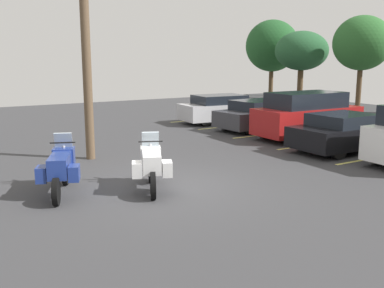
% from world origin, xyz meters
% --- Properties ---
extents(ground, '(44.00, 44.00, 0.10)m').
position_xyz_m(ground, '(0.00, 0.00, -0.05)').
color(ground, '#38383A').
extents(motorcycle_touring, '(1.97, 1.24, 1.37)m').
position_xyz_m(motorcycle_touring, '(0.04, -0.34, 0.65)').
color(motorcycle_touring, black).
rests_on(motorcycle_touring, ground).
extents(motorcycle_second, '(2.17, 1.28, 1.39)m').
position_xyz_m(motorcycle_second, '(-0.81, -2.36, 0.66)').
color(motorcycle_second, black).
rests_on(motorcycle_second, ground).
extents(parking_stripes, '(16.13, 4.93, 0.01)m').
position_xyz_m(parking_stripes, '(-2.00, 8.13, 0.00)').
color(parking_stripes, '#EAE066').
rests_on(parking_stripes, ground).
extents(car_silver, '(2.16, 4.96, 1.41)m').
position_xyz_m(car_silver, '(-8.56, 8.06, 0.70)').
color(car_silver, '#B7B7BC').
rests_on(car_silver, ground).
extents(car_charcoal, '(2.21, 4.70, 1.35)m').
position_xyz_m(car_charcoal, '(-5.90, 8.25, 0.66)').
color(car_charcoal, '#38383D').
rests_on(car_charcoal, ground).
extents(car_red, '(1.89, 4.57, 1.88)m').
position_xyz_m(car_red, '(-3.16, 8.26, 0.95)').
color(car_red, maroon).
rests_on(car_red, ground).
extents(car_black, '(1.89, 4.63, 1.33)m').
position_xyz_m(car_black, '(-0.64, 7.79, 0.65)').
color(car_black, black).
rests_on(car_black, ground).
extents(utility_pole, '(0.32, 1.80, 9.04)m').
position_xyz_m(utility_pole, '(-4.09, -0.53, 4.65)').
color(utility_pole, brown).
rests_on(utility_pole, ground).
extents(tree_center, '(3.84, 3.84, 6.01)m').
position_xyz_m(tree_center, '(-10.42, 20.53, 4.18)').
color(tree_center, '#4C3823').
rests_on(tree_center, ground).
extents(tree_far_right, '(3.97, 3.97, 5.20)m').
position_xyz_m(tree_far_right, '(-15.13, 19.69, 3.72)').
color(tree_far_right, '#4C3823').
rests_on(tree_far_right, ground).
extents(tree_left, '(4.45, 4.45, 6.37)m').
position_xyz_m(tree_left, '(-19.68, 20.76, 4.20)').
color(tree_left, '#4C3823').
rests_on(tree_left, ground).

